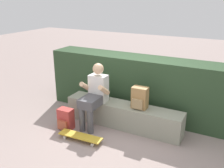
# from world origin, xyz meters

# --- Properties ---
(ground_plane) EXTENTS (24.00, 24.00, 0.00)m
(ground_plane) POSITION_xyz_m (0.00, 0.00, 0.00)
(ground_plane) COLOR gray
(bench_main) EXTENTS (2.29, 0.41, 0.45)m
(bench_main) POSITION_xyz_m (0.00, 0.38, 0.23)
(bench_main) COLOR gray
(bench_main) RESTS_ON ground
(person_skater) EXTENTS (0.49, 0.62, 1.20)m
(person_skater) POSITION_xyz_m (-0.50, 0.17, 0.65)
(person_skater) COLOR white
(person_skater) RESTS_ON ground
(skateboard_near_person) EXTENTS (0.81, 0.24, 0.09)m
(skateboard_near_person) POSITION_xyz_m (-0.43, -0.43, 0.07)
(skateboard_near_person) COLOR gold
(skateboard_near_person) RESTS_ON ground
(backpack_on_bench) EXTENTS (0.28, 0.23, 0.40)m
(backpack_on_bench) POSITION_xyz_m (0.33, 0.37, 0.65)
(backpack_on_bench) COLOR #A37A47
(backpack_on_bench) RESTS_ON bench_main
(backpack_on_ground) EXTENTS (0.28, 0.23, 0.40)m
(backpack_on_ground) POSITION_xyz_m (-0.91, -0.22, 0.19)
(backpack_on_ground) COLOR #B23833
(backpack_on_ground) RESTS_ON ground
(hedge_row) EXTENTS (4.77, 0.62, 1.23)m
(hedge_row) POSITION_xyz_m (0.45, 1.06, 0.61)
(hedge_row) COLOR #2A4228
(hedge_row) RESTS_ON ground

